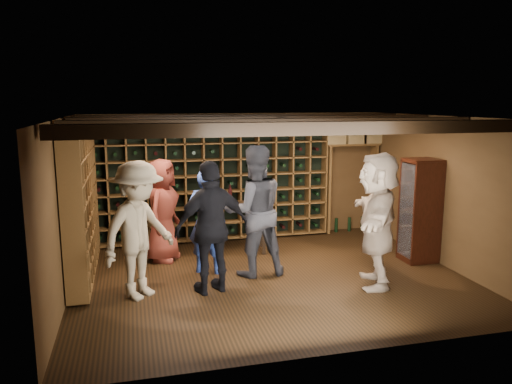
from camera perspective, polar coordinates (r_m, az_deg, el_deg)
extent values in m
plane|color=black|center=(7.98, 1.66, -9.72)|extent=(6.00, 6.00, 0.00)
plane|color=#4C331A|center=(10.03, -2.18, 1.83)|extent=(6.00, 0.00, 6.00)
plane|color=#4C331A|center=(5.35, 9.06, -5.99)|extent=(6.00, 0.00, 6.00)
plane|color=#4C331A|center=(7.42, -21.19, -1.94)|extent=(0.00, 5.00, 5.00)
plane|color=#4C331A|center=(8.92, 20.59, 0.09)|extent=(0.00, 5.00, 5.00)
plane|color=black|center=(7.49, 1.76, 8.52)|extent=(6.00, 6.00, 0.00)
cube|color=black|center=(5.98, 5.98, 7.22)|extent=(5.90, 0.18, 0.16)
cube|color=black|center=(7.02, 2.88, 7.73)|extent=(5.90, 0.18, 0.16)
cube|color=black|center=(8.08, 0.59, 8.10)|extent=(5.90, 0.18, 0.16)
cube|color=black|center=(9.14, -1.18, 8.37)|extent=(5.90, 0.18, 0.16)
cylinder|color=black|center=(7.26, -7.47, 7.51)|extent=(0.10, 0.10, 0.10)
cylinder|color=black|center=(7.97, 3.06, 7.84)|extent=(0.10, 0.10, 0.10)
cylinder|color=black|center=(7.73, 12.51, 7.53)|extent=(0.10, 0.10, 0.10)
cylinder|color=black|center=(8.61, -1.73, 8.04)|extent=(0.10, 0.10, 0.10)
cube|color=brown|center=(9.79, -4.97, 0.99)|extent=(4.65, 0.30, 2.20)
cube|color=black|center=(9.79, -4.97, 0.99)|extent=(4.56, 0.02, 2.16)
cube|color=brown|center=(8.23, -19.30, -1.37)|extent=(0.30, 2.65, 2.20)
cube|color=black|center=(8.23, -19.30, -1.37)|extent=(0.29, 0.02, 2.16)
cube|color=brown|center=(10.55, 10.93, 5.36)|extent=(1.15, 0.32, 0.04)
cube|color=brown|center=(10.89, 13.24, 0.54)|extent=(0.05, 0.28, 1.85)
cube|color=brown|center=(10.46, 8.17, 0.31)|extent=(0.05, 0.28, 1.85)
cube|color=#997E4C|center=(10.38, 8.93, 6.00)|extent=(0.40, 0.30, 0.20)
cube|color=#997E4C|center=(10.56, 11.20, 6.01)|extent=(0.40, 0.30, 0.20)
cube|color=#997E4C|center=(10.72, 12.90, 6.00)|extent=(0.40, 0.30, 0.20)
cube|color=black|center=(9.21, 17.96, -7.13)|extent=(0.55, 0.50, 0.10)
cube|color=black|center=(9.00, 18.26, -1.96)|extent=(0.55, 0.50, 1.70)
cube|color=white|center=(8.86, 16.84, -2.06)|extent=(0.01, 0.46, 1.60)
cube|color=black|center=(9.00, 18.26, -1.96)|extent=(0.50, 0.44, 0.02)
sphere|color=#59260C|center=(8.97, 18.19, -1.34)|extent=(0.18, 0.18, 0.18)
imported|color=navy|center=(8.00, -5.67, -3.35)|extent=(0.73, 0.62, 1.70)
imported|color=black|center=(7.84, -0.21, -2.19)|extent=(1.04, 0.83, 2.07)
imported|color=maroon|center=(8.73, -10.66, -2.06)|extent=(0.89, 1.03, 1.78)
imported|color=black|center=(7.16, -5.05, -4.07)|extent=(1.21, 0.76, 1.92)
imported|color=gray|center=(7.14, -13.27, -4.30)|extent=(1.40, 1.38, 1.94)
imported|color=tan|center=(7.62, 13.68, -3.09)|extent=(1.25, 1.95, 2.01)
cube|color=black|center=(9.10, -2.64, -1.49)|extent=(1.27, 0.78, 0.05)
cube|color=black|center=(8.96, -6.04, -4.65)|extent=(0.07, 0.07, 0.85)
cube|color=black|center=(9.00, 0.92, -4.52)|extent=(0.07, 0.07, 0.85)
cube|color=black|center=(9.44, -5.98, -3.87)|extent=(0.07, 0.07, 0.85)
cube|color=black|center=(9.48, 0.62, -3.76)|extent=(0.07, 0.07, 0.85)
cylinder|color=black|center=(9.11, -4.52, -0.44)|extent=(0.07, 0.07, 0.28)
cylinder|color=black|center=(9.12, -2.97, -0.42)|extent=(0.07, 0.07, 0.28)
cylinder|color=black|center=(9.13, -1.11, -0.39)|extent=(0.07, 0.07, 0.28)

